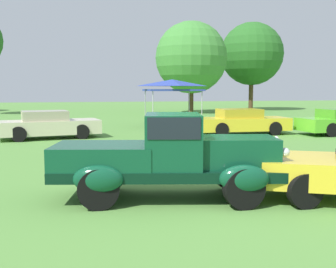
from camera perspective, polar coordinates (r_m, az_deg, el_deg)
ground_plane at (r=8.43m, az=3.41°, el=-8.76°), size 120.00×120.00×0.00m
feature_pickup_truck at (r=8.14m, az=0.11°, el=-3.05°), size 4.67×2.45×1.70m
show_car_cream at (r=18.77m, az=-16.29°, el=1.22°), size 4.57×2.45×1.22m
show_car_yellow at (r=20.03m, az=10.22°, el=1.68°), size 4.38×1.73×1.22m
canopy_tent_left_field at (r=23.74m, az=0.61°, el=6.90°), size 3.05×3.05×2.71m
treeline_center at (r=36.81m, az=3.25°, el=10.54°), size 6.33×6.33×8.06m
treeline_mid_right at (r=42.54m, az=11.56°, el=10.84°), size 6.23×6.23×8.74m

